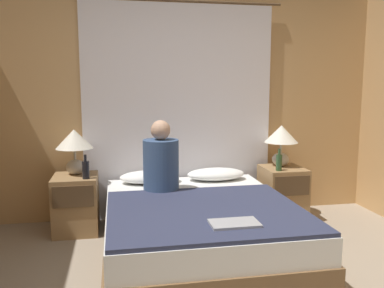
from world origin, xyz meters
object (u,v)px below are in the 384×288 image
object	(u,v)px
nightstand_right	(283,193)
beer_bottle_on_left_stand	(86,169)
beer_bottle_on_right_stand	(279,162)
pillow_right	(216,174)
nightstand_left	(76,204)
person_left_in_bed	(161,162)
laptop_on_bed	(234,223)
lamp_right	(281,138)
pillow_left	(150,177)
bed	(198,228)
lamp_left	(74,144)

from	to	relation	value
nightstand_right	beer_bottle_on_left_stand	size ratio (longest dim) A/B	2.43
beer_bottle_on_right_stand	pillow_right	bearing A→B (deg)	163.18
nightstand_left	person_left_in_bed	xyz separation A→B (m)	(0.79, -0.30, 0.43)
person_left_in_bed	laptop_on_bed	xyz separation A→B (m)	(0.38, -1.05, -0.23)
lamp_right	pillow_left	xyz separation A→B (m)	(-1.39, -0.03, -0.35)
pillow_right	laptop_on_bed	xyz separation A→B (m)	(-0.22, -1.41, -0.02)
nightstand_left	person_left_in_bed	size ratio (longest dim) A/B	0.83
bed	pillow_right	xyz separation A→B (m)	(0.34, 0.76, 0.28)
nightstand_right	pillow_right	size ratio (longest dim) A/B	0.92
beer_bottle_on_right_stand	laptop_on_bed	bearing A→B (deg)	-124.10
pillow_left	nightstand_left	bearing A→B (deg)	-175.94
lamp_left	laptop_on_bed	xyz separation A→B (m)	(1.17, -1.44, -0.37)
pillow_right	lamp_right	bearing A→B (deg)	2.42
lamp_right	pillow_left	size ratio (longest dim) A/B	0.73
nightstand_right	beer_bottle_on_right_stand	size ratio (longest dim) A/B	2.46
nightstand_left	beer_bottle_on_right_stand	size ratio (longest dim) A/B	2.46
nightstand_right	person_left_in_bed	xyz separation A→B (m)	(-1.32, -0.30, 0.43)
lamp_left	pillow_right	world-z (taller)	lamp_left
nightstand_right	lamp_left	xyz separation A→B (m)	(-2.10, 0.08, 0.57)
lamp_right	beer_bottle_on_left_stand	xyz separation A→B (m)	(-1.99, -0.21, -0.21)
bed	pillow_right	distance (m)	0.88
nightstand_right	lamp_right	size ratio (longest dim) A/B	1.26
beer_bottle_on_right_stand	laptop_on_bed	distance (m)	1.49
bed	person_left_in_bed	bearing A→B (deg)	123.33
lamp_left	pillow_left	world-z (taller)	lamp_left
beer_bottle_on_left_stand	beer_bottle_on_right_stand	distance (m)	1.88
pillow_right	beer_bottle_on_right_stand	world-z (taller)	beer_bottle_on_right_stand
beer_bottle_on_left_stand	laptop_on_bed	world-z (taller)	beer_bottle_on_left_stand
bed	beer_bottle_on_right_stand	world-z (taller)	beer_bottle_on_right_stand
lamp_left	pillow_left	xyz separation A→B (m)	(0.71, -0.03, -0.35)
bed	laptop_on_bed	bearing A→B (deg)	-80.06
nightstand_right	pillow_right	world-z (taller)	pillow_right
nightstand_left	pillow_right	bearing A→B (deg)	2.08
bed	lamp_right	size ratio (longest dim) A/B	4.42
pillow_left	beer_bottle_on_right_stand	xyz separation A→B (m)	(1.28, -0.18, 0.14)
nightstand_left	nightstand_right	bearing A→B (deg)	0.00
nightstand_left	lamp_right	world-z (taller)	lamp_right
lamp_right	beer_bottle_on_left_stand	size ratio (longest dim) A/B	1.94
person_left_in_bed	beer_bottle_on_right_stand	xyz separation A→B (m)	(1.21, 0.17, -0.07)
lamp_left	person_left_in_bed	distance (m)	0.89
nightstand_right	beer_bottle_on_right_stand	distance (m)	0.40
lamp_left	pillow_left	size ratio (longest dim) A/B	0.73
pillow_right	lamp_left	bearing A→B (deg)	178.76
pillow_left	person_left_in_bed	bearing A→B (deg)	-78.22
lamp_right	beer_bottle_on_left_stand	distance (m)	2.01
nightstand_left	nightstand_right	world-z (taller)	same
bed	nightstand_left	world-z (taller)	nightstand_left
lamp_left	laptop_on_bed	size ratio (longest dim) A/B	1.30
nightstand_right	beer_bottle_on_right_stand	world-z (taller)	beer_bottle_on_right_stand
beer_bottle_on_right_stand	laptop_on_bed	world-z (taller)	beer_bottle_on_right_stand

